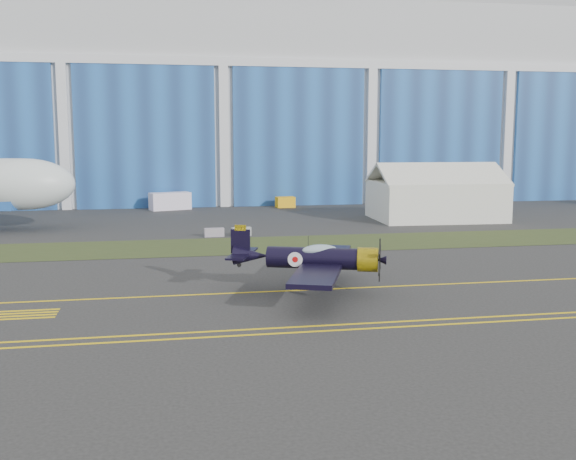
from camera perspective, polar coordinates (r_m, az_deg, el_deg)
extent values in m
plane|color=#333332|center=(50.04, -0.24, -3.85)|extent=(260.00, 260.00, 0.00)
cube|color=#475128|center=(63.63, -2.49, -1.27)|extent=(260.00, 10.00, 0.02)
cube|color=silver|center=(120.59, -6.45, 10.23)|extent=(220.00, 45.00, 30.00)
cube|color=navy|center=(97.77, -5.44, 7.83)|extent=(220.00, 0.60, 20.00)
cube|color=silver|center=(98.26, -5.52, 14.02)|extent=(220.00, 0.70, 1.20)
cube|color=yellow|center=(45.24, 0.89, -5.12)|extent=(200.00, 0.20, 0.02)
cube|color=yellow|center=(36.29, 3.89, -8.48)|extent=(80.00, 0.20, 0.02)
cube|color=yellow|center=(37.22, 3.50, -8.05)|extent=(80.00, 0.20, 0.02)
cube|color=white|center=(95.05, -9.95, 2.42)|extent=(5.94, 3.85, 2.39)
cube|color=yellow|center=(96.63, -0.24, 2.38)|extent=(2.79, 1.92, 1.53)
cube|color=gray|center=(69.17, -6.27, -0.20)|extent=(2.03, 0.71, 0.90)
cube|color=#96999B|center=(69.46, -3.97, -0.14)|extent=(2.07, 0.91, 0.90)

